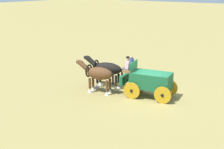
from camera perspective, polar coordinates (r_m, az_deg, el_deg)
name	(u,v)px	position (r m, az deg, el deg)	size (l,w,h in m)	color
ground_plane	(151,97)	(21.83, 6.89, -4.01)	(220.00, 220.00, 0.00)	#9E8C4C
show_wagon	(149,80)	(21.51, 6.56, -1.03)	(5.59, 2.45, 2.72)	#195B38
draft_horse_near	(98,74)	(22.19, -2.55, 0.08)	(2.92, 1.29, 2.22)	brown
draft_horse_off	(106,69)	(23.30, -1.08, 0.96)	(3.15, 1.36, 2.26)	black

